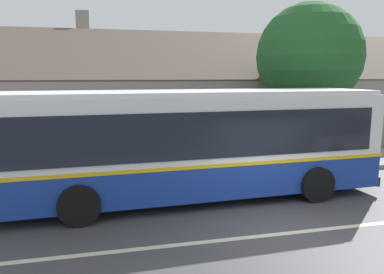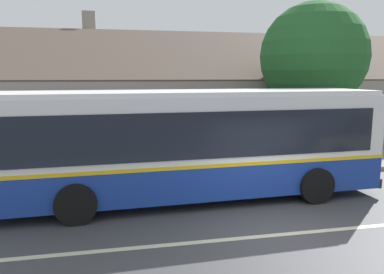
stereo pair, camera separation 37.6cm
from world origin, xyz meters
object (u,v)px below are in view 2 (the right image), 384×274
Objects in this scene: transit_bus at (188,142)px; bus_stop_sign at (334,127)px; bench_down_street at (67,162)px; street_tree_primary at (312,59)px.

transit_bus is 4.61× the size of bus_stop_sign.
bench_down_street is at bearing 141.09° from transit_bus.
transit_bus is at bearing -38.91° from bench_down_street.
bus_stop_sign is at bearing -95.04° from street_tree_primary.
bus_stop_sign is at bearing 19.50° from transit_bus.
bench_down_street is 9.66m from bus_stop_sign.
transit_bus reaches higher than bus_stop_sign.
bench_down_street is 0.24× the size of street_tree_primary.
bus_stop_sign is (5.91, 2.09, -0.02)m from transit_bus.
street_tree_primary is at bearing 34.92° from transit_bus.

